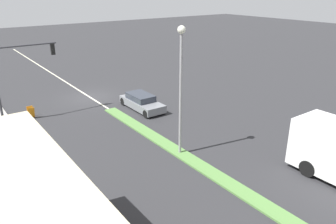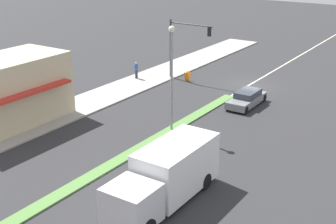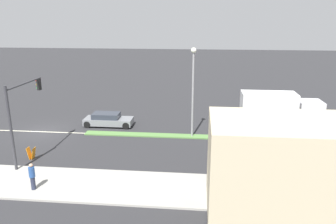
% 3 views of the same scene
% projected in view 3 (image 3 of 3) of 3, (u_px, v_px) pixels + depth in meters
% --- Properties ---
extents(ground_plane, '(160.00, 160.00, 0.00)m').
position_uv_depth(ground_plane, '(249.00, 139.00, 27.25)').
color(ground_plane, '#2B2B2D').
extents(sidewalk_right, '(4.00, 73.00, 0.12)m').
position_uv_depth(sidewalk_right, '(280.00, 194.00, 18.59)').
color(sidewalk_right, '#9E9B93').
rests_on(sidewalk_right, ground).
extents(lane_marking_center, '(0.16, 60.00, 0.01)m').
position_uv_depth(lane_marking_center, '(42.00, 132.00, 28.98)').
color(lane_marking_center, beige).
rests_on(lane_marking_center, ground).
extents(building_corner_store, '(5.38, 9.02, 4.82)m').
position_uv_depth(building_corner_store, '(300.00, 168.00, 16.31)').
color(building_corner_store, '#C6B793').
rests_on(building_corner_store, sidewalk_right).
extents(traffic_signal_main, '(4.59, 0.34, 5.60)m').
position_uv_depth(traffic_signal_main, '(21.00, 108.00, 21.86)').
color(traffic_signal_main, '#333338').
rests_on(traffic_signal_main, sidewalk_right).
extents(street_lamp, '(0.44, 0.44, 7.37)m').
position_uv_depth(street_lamp, '(193.00, 81.00, 26.38)').
color(street_lamp, gray).
rests_on(street_lamp, median_strip).
extents(pedestrian, '(0.34, 0.34, 1.63)m').
position_uv_depth(pedestrian, '(32.00, 176.00, 18.80)').
color(pedestrian, '#282D42').
rests_on(pedestrian, sidewalk_right).
extents(warning_aframe_sign, '(0.45, 0.53, 0.84)m').
position_uv_depth(warning_aframe_sign, '(31.00, 153.00, 23.33)').
color(warning_aframe_sign, orange).
rests_on(warning_aframe_sign, ground).
extents(delivery_truck, '(2.44, 7.50, 2.87)m').
position_uv_depth(delivery_truck, '(278.00, 107.00, 31.31)').
color(delivery_truck, silver).
rests_on(delivery_truck, ground).
extents(suv_grey, '(1.74, 4.44, 1.24)m').
position_uv_depth(suv_grey, '(108.00, 120.00, 30.40)').
color(suv_grey, slate).
rests_on(suv_grey, ground).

